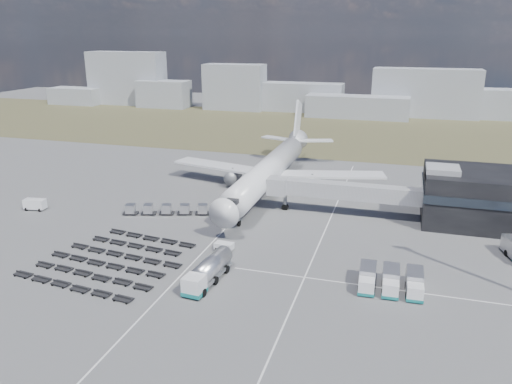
# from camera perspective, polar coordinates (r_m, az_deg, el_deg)

# --- Properties ---
(ground) EXTENTS (420.00, 420.00, 0.00)m
(ground) POSITION_cam_1_polar(r_m,az_deg,el_deg) (86.76, -3.85, -5.98)
(ground) COLOR #565659
(ground) RESTS_ON ground
(grass_strip) EXTENTS (420.00, 90.00, 0.01)m
(grass_strip) POSITION_cam_1_polar(r_m,az_deg,el_deg) (189.66, 7.81, 7.00)
(grass_strip) COLOR brown
(grass_strip) RESTS_ON ground
(lane_markings) EXTENTS (47.12, 110.00, 0.01)m
(lane_markings) POSITION_cam_1_polar(r_m,az_deg,el_deg) (86.75, 2.94, -5.96)
(lane_markings) COLOR silver
(lane_markings) RESTS_ON ground
(terminal) EXTENTS (30.40, 16.40, 11.00)m
(terminal) POSITION_cam_1_polar(r_m,az_deg,el_deg) (104.47, 26.63, -0.65)
(terminal) COLOR black
(terminal) RESTS_ON ground
(jet_bridge) EXTENTS (30.30, 3.80, 7.05)m
(jet_bridge) POSITION_cam_1_polar(r_m,az_deg,el_deg) (100.04, 8.78, 0.21)
(jet_bridge) COLOR #939399
(jet_bridge) RESTS_ON ground
(airliner) EXTENTS (51.59, 64.53, 17.62)m
(airliner) POSITION_cam_1_polar(r_m,az_deg,el_deg) (114.21, 1.73, 2.74)
(airliner) COLOR white
(airliner) RESTS_ON ground
(skyline) EXTENTS (291.10, 26.50, 25.92)m
(skyline) POSITION_cam_1_polar(r_m,az_deg,el_deg) (230.09, 9.41, 11.07)
(skyline) COLOR #9499A2
(skyline) RESTS_ON ground
(fuel_tanker) EXTENTS (3.81, 11.45, 3.63)m
(fuel_tanker) POSITION_cam_1_polar(r_m,az_deg,el_deg) (73.71, -5.50, -8.97)
(fuel_tanker) COLOR white
(fuel_tanker) RESTS_ON ground
(pushback_tug) EXTENTS (3.21, 1.97, 1.41)m
(pushback_tug) POSITION_cam_1_polar(r_m,az_deg,el_deg) (84.04, -3.66, -6.27)
(pushback_tug) COLOR white
(pushback_tug) RESTS_ON ground
(utility_van) EXTENTS (4.52, 2.47, 2.30)m
(utility_van) POSITION_cam_1_polar(r_m,az_deg,el_deg) (112.13, -23.94, -1.32)
(utility_van) COLOR white
(utility_van) RESTS_ON ground
(catering_truck) EXTENTS (3.17, 7.00, 3.15)m
(catering_truck) POSITION_cam_1_polar(r_m,az_deg,el_deg) (115.41, 6.56, 0.89)
(catering_truck) COLOR white
(catering_truck) RESTS_ON ground
(service_trucks_near) EXTENTS (8.95, 6.87, 2.66)m
(service_trucks_near) POSITION_cam_1_polar(r_m,az_deg,el_deg) (74.08, 15.14, -9.73)
(service_trucks_near) COLOR white
(service_trucks_near) RESTS_ON ground
(uld_row) EXTENTS (24.15, 8.82, 1.91)m
(uld_row) POSITION_cam_1_polar(r_m,az_deg,el_deg) (100.91, -8.16, -1.95)
(uld_row) COLOR black
(uld_row) RESTS_ON ground
(baggage_dollies) EXTENTS (23.36, 22.81, 0.66)m
(baggage_dollies) POSITION_cam_1_polar(r_m,az_deg,el_deg) (83.36, -16.13, -7.47)
(baggage_dollies) COLOR black
(baggage_dollies) RESTS_ON ground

